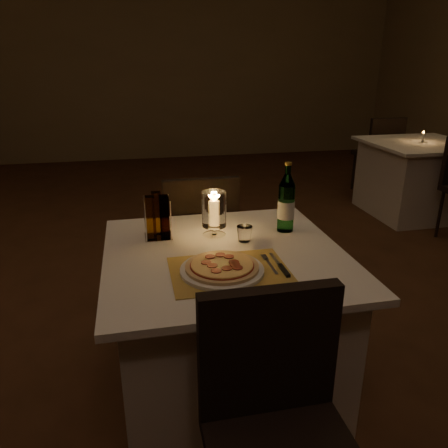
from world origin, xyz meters
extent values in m
cube|color=#472817|center=(0.00, 0.00, -0.01)|extent=(8.00, 10.00, 0.02)
cube|color=olive|center=(0.00, 5.01, 1.50)|extent=(8.00, 0.02, 3.00)
cube|color=silver|center=(0.15, -0.49, 0.35)|extent=(0.88, 0.88, 0.71)
cube|color=silver|center=(0.15, -0.49, 0.72)|extent=(1.00, 1.00, 0.03)
cube|color=black|center=(0.15, -1.10, 0.69)|extent=(0.42, 0.05, 0.42)
cube|color=black|center=(0.15, 0.31, 0.46)|extent=(0.42, 0.42, 0.05)
cube|color=black|center=(0.15, 0.13, 0.69)|extent=(0.42, 0.05, 0.42)
cylinder|color=black|center=(0.32, 0.48, 0.22)|extent=(0.03, 0.03, 0.44)
cylinder|color=black|center=(-0.02, 0.48, 0.22)|extent=(0.03, 0.03, 0.44)
cylinder|color=black|center=(0.32, 0.14, 0.22)|extent=(0.03, 0.03, 0.44)
cylinder|color=black|center=(-0.02, 0.14, 0.22)|extent=(0.03, 0.03, 0.44)
cube|color=#AE8B3C|center=(0.13, -0.67, 0.74)|extent=(0.45, 0.34, 0.00)
cylinder|color=white|center=(0.10, -0.67, 0.75)|extent=(0.32, 0.32, 0.01)
cylinder|color=#D8B77F|center=(0.10, -0.67, 0.76)|extent=(0.28, 0.28, 0.01)
cylinder|color=maroon|center=(0.10, -0.67, 0.77)|extent=(0.24, 0.24, 0.00)
cylinder|color=#EACC7F|center=(0.10, -0.67, 0.77)|extent=(0.24, 0.24, 0.00)
cylinder|color=maroon|center=(0.14, -0.66, 0.78)|extent=(0.04, 0.04, 0.00)
cylinder|color=maroon|center=(0.14, -0.61, 0.78)|extent=(0.04, 0.04, 0.00)
cylinder|color=maroon|center=(0.11, -0.59, 0.78)|extent=(0.04, 0.04, 0.00)
cylinder|color=maroon|center=(0.07, -0.60, 0.78)|extent=(0.04, 0.04, 0.00)
cylinder|color=maroon|center=(0.04, -0.65, 0.78)|extent=(0.04, 0.04, 0.00)
cylinder|color=maroon|center=(0.06, -0.68, 0.78)|extent=(0.04, 0.04, 0.00)
cylinder|color=maroon|center=(0.07, -0.72, 0.78)|extent=(0.04, 0.04, 0.00)
cylinder|color=maroon|center=(0.11, -0.71, 0.78)|extent=(0.04, 0.04, 0.00)
cylinder|color=maroon|center=(0.15, -0.71, 0.78)|extent=(0.04, 0.04, 0.00)
cylinder|color=maroon|center=(0.14, -0.68, 0.78)|extent=(0.04, 0.04, 0.00)
cube|color=silver|center=(0.29, -0.67, 0.75)|extent=(0.01, 0.14, 0.00)
cube|color=silver|center=(0.29, -0.58, 0.75)|extent=(0.02, 0.05, 0.00)
cube|color=black|center=(0.33, -0.72, 0.75)|extent=(0.02, 0.10, 0.01)
cube|color=silver|center=(0.33, -0.61, 0.75)|extent=(0.01, 0.12, 0.00)
cylinder|color=#5CAB62|center=(0.48, -0.30, 0.85)|extent=(0.08, 0.08, 0.22)
cylinder|color=#5CAB62|center=(0.48, -0.30, 1.03)|extent=(0.03, 0.03, 0.04)
cylinder|color=gold|center=(0.48, -0.30, 1.06)|extent=(0.03, 0.03, 0.01)
cylinder|color=silver|center=(0.48, -0.30, 0.85)|extent=(0.08, 0.08, 0.08)
cylinder|color=white|center=(0.14, -0.30, 0.75)|extent=(0.11, 0.11, 0.01)
cylinder|color=white|center=(0.14, -0.30, 0.77)|extent=(0.02, 0.02, 0.04)
cylinder|color=white|center=(0.14, -0.30, 0.87)|extent=(0.11, 0.11, 0.16)
cylinder|color=white|center=(0.14, -0.30, 0.86)|extent=(0.03, 0.03, 0.12)
ellipsoid|color=orange|center=(0.14, -0.30, 0.93)|extent=(0.02, 0.02, 0.03)
cube|color=white|center=(-0.11, -0.26, 0.74)|extent=(0.12, 0.12, 0.01)
cylinder|color=white|center=(-0.17, -0.32, 0.84)|extent=(0.01, 0.01, 0.18)
cylinder|color=white|center=(-0.06, -0.32, 0.84)|extent=(0.01, 0.01, 0.18)
cylinder|color=white|center=(-0.17, -0.21, 0.84)|extent=(0.01, 0.01, 0.18)
cylinder|color=white|center=(-0.06, -0.21, 0.84)|extent=(0.01, 0.01, 0.18)
cube|color=#BF8C33|center=(-0.14, -0.29, 0.85)|extent=(0.04, 0.04, 0.20)
cube|color=#3F1E14|center=(-0.08, -0.29, 0.85)|extent=(0.04, 0.04, 0.20)
cube|color=#BF8C33|center=(-0.11, -0.23, 0.85)|extent=(0.04, 0.04, 0.20)
cube|color=silver|center=(2.60, 1.68, 0.35)|extent=(0.88, 0.88, 0.71)
cube|color=silver|center=(2.60, 1.68, 0.72)|extent=(1.00, 1.00, 0.03)
cylinder|color=black|center=(2.43, 1.05, 0.22)|extent=(0.03, 0.03, 0.44)
cube|color=black|center=(2.60, 2.48, 0.46)|extent=(0.42, 0.42, 0.05)
cube|color=black|center=(2.60, 2.30, 0.69)|extent=(0.42, 0.05, 0.42)
cylinder|color=black|center=(2.77, 2.65, 0.22)|extent=(0.03, 0.03, 0.44)
cylinder|color=black|center=(2.43, 2.65, 0.22)|extent=(0.03, 0.03, 0.44)
cylinder|color=black|center=(2.77, 2.31, 0.22)|extent=(0.03, 0.03, 0.44)
cylinder|color=black|center=(2.43, 2.31, 0.22)|extent=(0.03, 0.03, 0.44)
cylinder|color=white|center=(2.60, 1.68, 0.79)|extent=(0.03, 0.03, 0.09)
ellipsoid|color=orange|center=(2.60, 1.68, 0.84)|extent=(0.01, 0.01, 0.02)
camera|label=1|loc=(-0.20, -2.12, 1.50)|focal=35.00mm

